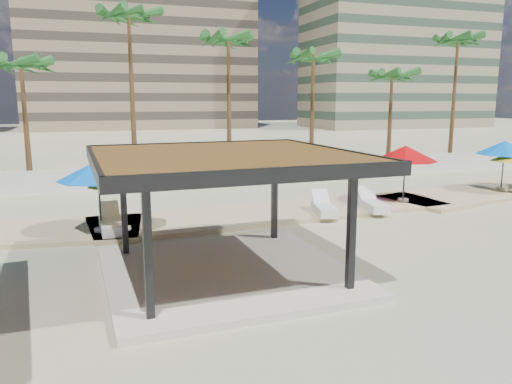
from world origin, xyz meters
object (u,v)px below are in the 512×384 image
lounger_a (111,225)px  lounger_b (324,208)px  umbrella_c (405,154)px  pavilion_central (225,203)px  lounger_c (372,204)px

lounger_a → lounger_b: (8.77, -0.00, -0.01)m
lounger_b → umbrella_c: bearing=-63.0°
pavilion_central → umbrella_c: bearing=30.5°
lounger_c → pavilion_central: bearing=134.7°
umbrella_c → lounger_a: (-13.50, -1.04, -2.07)m
umbrella_c → lounger_b: umbrella_c is taller
pavilion_central → umbrella_c: (10.63, 6.62, 0.35)m
lounger_a → lounger_b: size_ratio=1.01×
lounger_a → lounger_c: lounger_a is taller
lounger_b → lounger_c: size_ratio=0.99×
pavilion_central → lounger_b: 8.30m
lounger_a → lounger_b: 8.77m
lounger_a → lounger_c: (11.16, -0.00, -0.01)m
lounger_c → umbrella_c: bearing=-55.2°
lounger_c → lounger_b: bearing=100.8°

